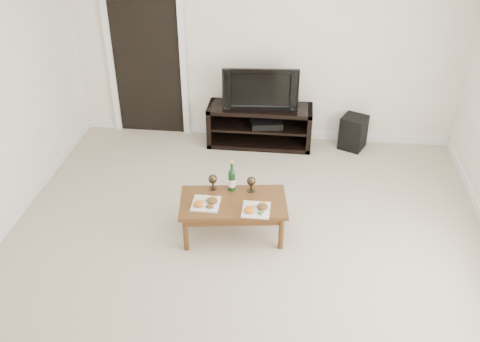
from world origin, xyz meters
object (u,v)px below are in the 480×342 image
subwoofer (353,132)px  coffee_table (233,218)px  television (260,87)px  media_console (260,126)px

subwoofer → coffee_table: (-1.34, -2.01, -0.01)m
television → subwoofer: 1.37m
media_console → television: bearing=0.0°
television → coffee_table: television is taller
media_console → subwoofer: bearing=2.2°
subwoofer → coffee_table: subwoofer is taller
television → subwoofer: television is taller
media_console → coffee_table: 1.97m
television → subwoofer: size_ratio=2.14×
media_console → subwoofer: 1.23m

